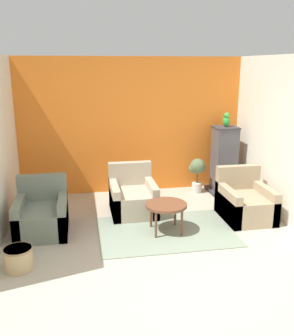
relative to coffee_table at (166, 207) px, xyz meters
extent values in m
plane|color=#B2A893|center=(-0.22, -1.25, -0.40)|extent=(20.00, 20.00, 0.00)
cube|color=orange|center=(-0.22, 2.04, 0.89)|extent=(4.39, 0.06, 2.58)
cube|color=silver|center=(1.94, 0.38, 0.89)|extent=(0.06, 3.26, 2.58)
cube|color=gray|center=(0.00, 0.00, -0.40)|extent=(2.01, 1.39, 0.01)
cylinder|color=brown|center=(0.00, 0.00, 0.03)|extent=(0.62, 0.62, 0.04)
cylinder|color=brown|center=(-0.19, -0.19, -0.20)|extent=(0.04, 0.04, 0.41)
cylinder|color=brown|center=(0.19, -0.19, -0.20)|extent=(0.04, 0.04, 0.41)
cylinder|color=brown|center=(-0.19, 0.19, -0.20)|extent=(0.04, 0.04, 0.41)
cylinder|color=brown|center=(0.19, 0.19, -0.20)|extent=(0.04, 0.04, 0.41)
cube|color=slate|center=(-1.82, 0.30, -0.20)|extent=(0.74, 0.88, 0.40)
cube|color=slate|center=(-1.82, 0.67, 0.20)|extent=(0.74, 0.14, 0.40)
cube|color=slate|center=(-2.13, 0.30, -0.13)|extent=(0.12, 0.88, 0.54)
cube|color=slate|center=(-1.51, 0.30, -0.13)|extent=(0.12, 0.88, 0.54)
cube|color=#9E896B|center=(1.38, 0.26, -0.20)|extent=(0.74, 0.88, 0.40)
cube|color=#9E896B|center=(1.38, 0.63, 0.20)|extent=(0.74, 0.14, 0.40)
cube|color=#9E896B|center=(1.07, 0.26, -0.13)|extent=(0.12, 0.88, 0.54)
cube|color=#9E896B|center=(1.69, 0.26, -0.13)|extent=(0.12, 0.88, 0.54)
cube|color=tan|center=(-0.38, 0.81, -0.20)|extent=(0.74, 0.88, 0.40)
cube|color=tan|center=(-0.38, 1.18, 0.20)|extent=(0.74, 0.14, 0.40)
cube|color=tan|center=(-0.69, 0.81, -0.13)|extent=(0.12, 0.88, 0.54)
cube|color=tan|center=(-0.07, 0.81, -0.13)|extent=(0.12, 0.88, 0.54)
cube|color=#353539|center=(1.52, 1.62, -0.37)|extent=(0.57, 0.57, 0.06)
cube|color=#4C4C51|center=(1.52, 1.62, 0.26)|extent=(0.42, 0.42, 1.20)
cube|color=#353539|center=(1.52, 1.62, 0.88)|extent=(0.44, 0.44, 0.03)
ellipsoid|color=green|center=(1.52, 1.62, 1.00)|extent=(0.13, 0.16, 0.20)
sphere|color=green|center=(1.52, 1.60, 1.11)|extent=(0.11, 0.11, 0.11)
cone|color=gold|center=(1.52, 1.55, 1.10)|extent=(0.05, 0.05, 0.05)
cone|color=green|center=(1.52, 1.69, 0.98)|extent=(0.06, 0.13, 0.17)
cylinder|color=beige|center=(1.01, 1.67, -0.31)|extent=(0.20, 0.20, 0.19)
cylinder|color=brown|center=(1.01, 1.67, -0.09)|extent=(0.02, 0.02, 0.24)
sphere|color=#566B47|center=(1.01, 1.67, 0.13)|extent=(0.29, 0.29, 0.29)
sphere|color=#566B47|center=(0.93, 1.70, 0.08)|extent=(0.18, 0.18, 0.18)
sphere|color=#566B47|center=(1.08, 1.64, 0.09)|extent=(0.16, 0.16, 0.16)
cylinder|color=tan|center=(-2.01, -0.73, -0.26)|extent=(0.33, 0.33, 0.29)
cylinder|color=#957E57|center=(-2.01, -0.73, -0.13)|extent=(0.35, 0.35, 0.02)
camera|label=1|loc=(-1.19, -5.04, 2.02)|focal=40.00mm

